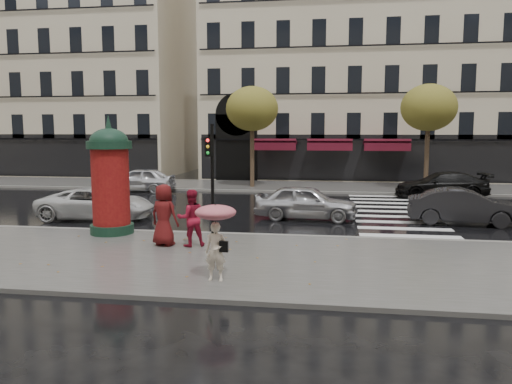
% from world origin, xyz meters
% --- Properties ---
extents(ground, '(160.00, 160.00, 0.00)m').
position_xyz_m(ground, '(0.00, 0.00, 0.00)').
color(ground, black).
rests_on(ground, ground).
extents(near_sidewalk, '(90.00, 7.00, 0.12)m').
position_xyz_m(near_sidewalk, '(0.00, -0.50, 0.06)').
color(near_sidewalk, '#474744').
rests_on(near_sidewalk, ground).
extents(far_sidewalk, '(90.00, 6.00, 0.12)m').
position_xyz_m(far_sidewalk, '(0.00, 19.00, 0.06)').
color(far_sidewalk, '#474744').
rests_on(far_sidewalk, ground).
extents(near_kerb, '(90.00, 0.25, 0.14)m').
position_xyz_m(near_kerb, '(0.00, 3.00, 0.07)').
color(near_kerb, slate).
rests_on(near_kerb, ground).
extents(far_kerb, '(90.00, 0.25, 0.14)m').
position_xyz_m(far_kerb, '(0.00, 16.00, 0.07)').
color(far_kerb, slate).
rests_on(far_kerb, ground).
extents(zebra_crossing, '(3.60, 11.75, 0.01)m').
position_xyz_m(zebra_crossing, '(6.00, 9.60, 0.01)').
color(zebra_crossing, silver).
rests_on(zebra_crossing, ground).
extents(bldg_far_corner, '(26.00, 14.00, 22.90)m').
position_xyz_m(bldg_far_corner, '(6.00, 30.00, 11.31)').
color(bldg_far_corner, '#B7A88C').
rests_on(bldg_far_corner, ground).
extents(bldg_far_left, '(24.00, 14.00, 22.90)m').
position_xyz_m(bldg_far_left, '(-22.00, 30.00, 11.31)').
color(bldg_far_left, '#B7A88C').
rests_on(bldg_far_left, ground).
extents(tree_far_left, '(3.40, 3.40, 6.64)m').
position_xyz_m(tree_far_left, '(-2.00, 18.00, 5.17)').
color(tree_far_left, '#38281C').
rests_on(tree_far_left, ground).
extents(tree_far_right, '(3.40, 3.40, 6.64)m').
position_xyz_m(tree_far_right, '(9.00, 18.00, 5.17)').
color(tree_far_right, '#38281C').
rests_on(tree_far_right, ground).
extents(woman_umbrella, '(1.01, 1.01, 1.94)m').
position_xyz_m(woman_umbrella, '(0.38, -2.63, 1.40)').
color(woman_umbrella, beige).
rests_on(woman_umbrella, near_sidewalk).
extents(woman_red, '(1.10, 1.02, 1.82)m').
position_xyz_m(woman_red, '(-1.25, 0.85, 1.03)').
color(woman_red, maroon).
rests_on(woman_red, near_sidewalk).
extents(man_burgundy, '(1.10, 0.88, 1.97)m').
position_xyz_m(man_burgundy, '(-2.13, 0.83, 1.11)').
color(man_burgundy, '#571112').
rests_on(man_burgundy, near_sidewalk).
extents(morris_column, '(1.57, 1.57, 4.23)m').
position_xyz_m(morris_column, '(-4.63, 2.40, 2.15)').
color(morris_column, black).
rests_on(morris_column, near_sidewalk).
extents(traffic_light, '(0.28, 0.38, 3.90)m').
position_xyz_m(traffic_light, '(-1.02, 2.73, 2.48)').
color(traffic_light, black).
rests_on(traffic_light, near_sidewalk).
extents(car_silver, '(4.46, 2.02, 1.49)m').
position_xyz_m(car_silver, '(2.10, 6.92, 0.74)').
color(car_silver, '#B6B6BB').
rests_on(car_silver, ground).
extents(car_darkgrey, '(4.56, 2.07, 1.45)m').
position_xyz_m(car_darkgrey, '(8.50, 6.76, 0.73)').
color(car_darkgrey, black).
rests_on(car_darkgrey, ground).
extents(car_white, '(5.03, 2.64, 1.35)m').
position_xyz_m(car_white, '(-6.79, 5.62, 0.68)').
color(car_white, silver).
rests_on(car_white, ground).
extents(car_black, '(5.18, 2.34, 1.47)m').
position_xyz_m(car_black, '(9.33, 15.00, 0.74)').
color(car_black, black).
rests_on(car_black, ground).
extents(car_far_silver, '(4.55, 2.04, 1.52)m').
position_xyz_m(car_far_silver, '(-8.64, 15.00, 0.76)').
color(car_far_silver, silver).
rests_on(car_far_silver, ground).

